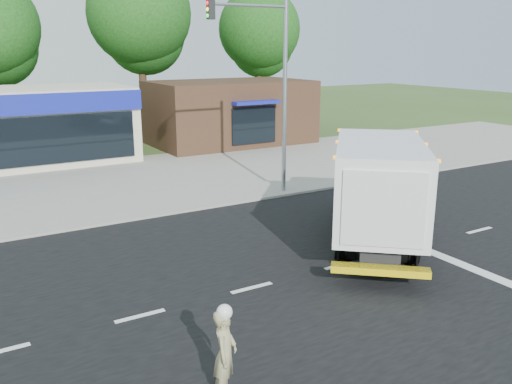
{
  "coord_description": "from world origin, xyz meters",
  "views": [
    {
      "loc": [
        -9.48,
        -11.19,
        6.05
      ],
      "look_at": [
        -1.2,
        2.82,
        1.7
      ],
      "focal_mm": 38.0,
      "sensor_mm": 36.0,
      "label": 1
    }
  ],
  "objects": [
    {
      "name": "ems_box_truck",
      "position": [
        2.11,
        0.99,
        1.96
      ],
      "size": [
        6.77,
        7.39,
        3.41
      ],
      "rotation": [
        0.0,
        0.0,
        0.87
      ],
      "color": "black",
      "rests_on": "ground"
    },
    {
      "name": "ground",
      "position": [
        0.0,
        0.0,
        0.0
      ],
      "size": [
        120.0,
        120.0,
        0.0
      ],
      "primitive_type": "plane",
      "color": "#385123",
      "rests_on": "ground"
    },
    {
      "name": "traffic_signal_pole",
      "position": [
        2.35,
        7.6,
        4.92
      ],
      "size": [
        3.51,
        0.25,
        8.0
      ],
      "color": "gray",
      "rests_on": "ground"
    },
    {
      "name": "sidewalk",
      "position": [
        0.0,
        8.2,
        0.06
      ],
      "size": [
        60.0,
        2.4,
        0.12
      ],
      "primitive_type": "cube",
      "color": "gray",
      "rests_on": "ground"
    },
    {
      "name": "parking_apron",
      "position": [
        0.0,
        14.0,
        0.01
      ],
      "size": [
        60.0,
        9.0,
        0.02
      ],
      "primitive_type": "cube",
      "color": "gray",
      "rests_on": "ground"
    },
    {
      "name": "road_asphalt",
      "position": [
        0.0,
        0.0,
        0.0
      ],
      "size": [
        60.0,
        14.0,
        0.02
      ],
      "primitive_type": "cube",
      "color": "black",
      "rests_on": "ground"
    },
    {
      "name": "background_trees",
      "position": [
        -0.85,
        28.16,
        7.38
      ],
      "size": [
        36.77,
        7.39,
        12.1
      ],
      "color": "#332114",
      "rests_on": "ground"
    },
    {
      "name": "brown_storefront",
      "position": [
        7.0,
        19.98,
        2.0
      ],
      "size": [
        10.0,
        6.7,
        4.0
      ],
      "color": "#382316",
      "rests_on": "ground"
    },
    {
      "name": "lane_markings",
      "position": [
        1.35,
        -1.35,
        0.02
      ],
      "size": [
        55.2,
        7.0,
        0.01
      ],
      "color": "silver",
      "rests_on": "road_asphalt"
    },
    {
      "name": "emergency_worker",
      "position": [
        -5.66,
        -3.66,
        0.89
      ],
      "size": [
        0.71,
        0.73,
        1.8
      ],
      "rotation": [
        0.0,
        0.0,
        0.85
      ],
      "color": "tan",
      "rests_on": "ground"
    }
  ]
}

